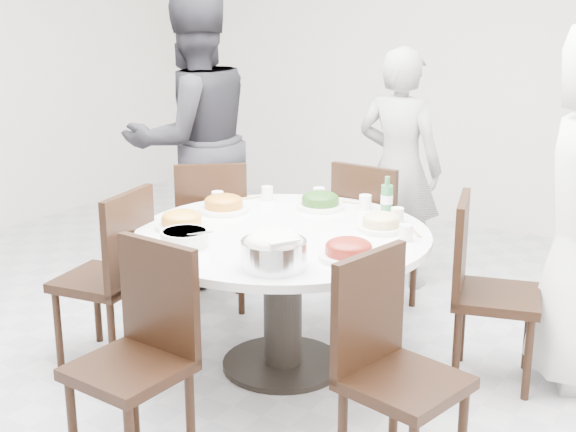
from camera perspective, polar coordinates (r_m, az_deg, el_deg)
The scene contains 21 objects.
floor at distance 4.50m, azimuth -3.49°, elevation -9.57°, with size 6.00×6.00×0.01m, color #B3B2B7.
wall_back at distance 6.72m, azimuth 12.09°, elevation 11.15°, with size 6.00×0.01×2.80m, color silver.
dining_table at distance 4.18m, azimuth -0.38°, elevation -6.03°, with size 1.50×1.50×0.75m, color white.
chair_ne at distance 4.15m, azimuth 14.63°, elevation -5.29°, with size 0.42×0.42×0.95m, color black.
chair_n at distance 4.91m, azimuth 6.39°, elevation -1.45°, with size 0.42×0.42×0.95m, color black.
chair_nw at distance 4.97m, azimuth -5.48°, elevation -1.20°, with size 0.42×0.42×0.95m, color black.
chair_sw at distance 4.34m, azimuth -13.14°, elevation -4.21°, with size 0.42×0.42×0.95m, color black.
chair_s at distance 3.37m, azimuth -11.27°, elevation -10.28°, with size 0.42×0.42×0.95m, color black.
chair_se at distance 3.23m, azimuth 8.32°, elevation -11.32°, with size 0.42×0.42×0.95m, color black.
diner_middle at distance 5.30m, azimuth 7.92°, elevation 3.37°, with size 0.58×0.38×1.58m, color black.
diner_left at distance 5.30m, azimuth -6.78°, elevation 5.31°, with size 0.94×0.73×1.92m, color black.
dish_greens at distance 4.46m, azimuth 2.31°, elevation 0.96°, with size 0.26×0.26×0.07m, color white.
dish_pale at distance 4.09m, azimuth 6.62°, elevation -0.59°, with size 0.24×0.24×0.06m, color white.
dish_orange at distance 4.41m, azimuth -4.60°, elevation 0.76°, with size 0.27×0.27×0.07m, color white.
dish_redbrown at distance 3.65m, azimuth 4.33°, elevation -2.56°, with size 0.27×0.27×0.07m, color white.
dish_tofu at distance 4.13m, azimuth -7.57°, elevation -0.44°, with size 0.26×0.26×0.07m, color white.
rice_bowl at distance 3.53m, azimuth -1.02°, elevation -2.74°, with size 0.29×0.29×0.13m, color silver.
soup_bowl at distance 3.86m, azimuth -7.35°, elevation -1.57°, with size 0.24×0.24×0.07m, color white.
beverage_bottle at distance 4.32m, azimuth 7.04°, elevation 1.39°, with size 0.06×0.06×0.22m, color #2A6A39.
tea_cups at distance 4.57m, azimuth 4.17°, elevation 1.39°, with size 0.07×0.07×0.08m, color white.
chopsticks at distance 4.55m, azimuth 4.30°, elevation 0.86°, with size 0.24×0.04×0.01m, color tan, non-canonical shape.
Camera 1 is at (2.45, -3.23, 1.96)m, focal length 50.00 mm.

